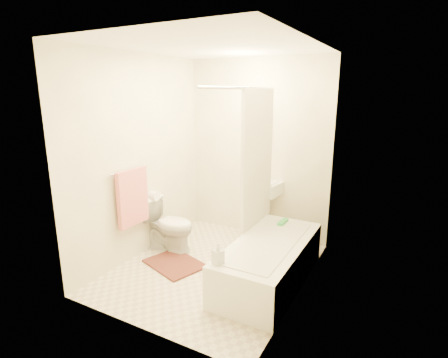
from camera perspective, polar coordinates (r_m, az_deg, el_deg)
The scene contains 17 objects.
floor at distance 4.13m, azimuth -1.71°, elevation -14.34°, with size 2.40×2.40×0.00m, color beige.
ceiling at distance 3.66m, azimuth -2.00°, elevation 20.88°, with size 2.40×2.40×0.00m, color white.
wall_back at distance 4.77m, azimuth 5.48°, elevation 4.78°, with size 2.00×0.02×2.40m, color beige.
wall_left at distance 4.30m, azimuth -13.45°, elevation 3.43°, with size 0.02×2.40×2.40m, color beige.
wall_right at distance 3.33m, azimuth 13.17°, elevation 0.41°, with size 0.02×2.40×2.40m, color beige.
mirror at distance 4.71m, azimuth 5.47°, elevation 8.35°, with size 0.40×0.03×0.55m, color white.
curtain_rod at distance 3.58m, azimuth 3.18°, elevation 14.60°, with size 0.03×0.03×1.70m, color silver.
shower_curtain at distance 4.02m, azimuth 5.48°, elevation 3.31°, with size 0.04×0.80×1.55m, color silver.
towel_bar at distance 4.11m, azimuth -15.27°, elevation 1.42°, with size 0.02×0.02×0.60m, color silver.
towel at distance 4.17m, azimuth -14.69°, elevation -2.92°, with size 0.06×0.45×0.66m, color #CC7266.
toilet_paper at distance 4.46m, azimuth -11.39°, elevation -2.71°, with size 0.12×0.12×0.11m, color white.
toilet at distance 4.50m, azimuth -9.05°, elevation -7.38°, with size 0.38×0.68×0.67m, color white.
sink at distance 4.77m, azimuth 6.37°, elevation -4.70°, with size 0.45×0.36×0.87m, color white, non-canonical shape.
bathtub at distance 3.82m, azimuth 7.44°, elevation -13.26°, with size 0.69×1.57×0.44m, color white, non-canonical shape.
bath_mat at distance 4.24m, azimuth -8.04°, elevation -13.51°, with size 0.66×0.49×0.02m, color #4A221B.
soap_bottle at distance 3.24m, azimuth -0.99°, elevation -12.07°, with size 0.09×0.09×0.20m, color silver.
scrub_brush at distance 4.23m, azimuth 9.57°, elevation -6.98°, with size 0.06×0.21×0.04m, color green.
Camera 1 is at (1.84, -3.13, 1.97)m, focal length 28.00 mm.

